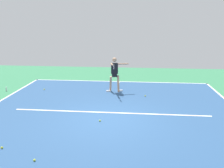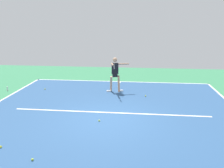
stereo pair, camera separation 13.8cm
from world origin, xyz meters
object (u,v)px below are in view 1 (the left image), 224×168
object	(u,v)px
tennis_ball_by_baseline	(145,96)
tennis_ball_far_corner	(2,148)
tennis_ball_by_sideline	(44,89)
tennis_ball_centre_court	(100,121)
tennis_player	(115,72)
tennis_ball_near_player	(34,160)
water_bottle	(6,89)

from	to	relation	value
tennis_ball_by_baseline	tennis_ball_far_corner	world-z (taller)	same
tennis_ball_by_sideline	tennis_ball_far_corner	size ratio (longest dim) A/B	1.00
tennis_ball_far_corner	tennis_ball_by_baseline	bearing A→B (deg)	-128.60
tennis_ball_by_baseline	tennis_ball_centre_court	world-z (taller)	same
tennis_ball_by_baseline	tennis_ball_centre_court	xyz separation A→B (m)	(1.80, 3.26, 0.00)
tennis_player	tennis_ball_by_baseline	distance (m)	2.02
tennis_ball_near_player	tennis_ball_far_corner	size ratio (longest dim) A/B	1.00
tennis_ball_far_corner	water_bottle	size ratio (longest dim) A/B	0.30
tennis_ball_by_baseline	tennis_ball_by_sideline	bearing A→B (deg)	-6.98
tennis_ball_centre_court	water_bottle	bearing A→B (deg)	-32.14
tennis_ball_by_sideline	tennis_ball_centre_court	bearing A→B (deg)	132.96
tennis_ball_by_sideline	tennis_ball_near_player	distance (m)	7.06
tennis_ball_centre_court	water_bottle	size ratio (longest dim) A/B	0.30
tennis_ball_by_sideline	tennis_ball_centre_court	distance (m)	5.37
tennis_ball_by_baseline	tennis_ball_centre_court	size ratio (longest dim) A/B	1.00
tennis_player	tennis_ball_far_corner	xyz separation A→B (m)	(2.78, 6.17, -1.03)
tennis_ball_centre_court	water_bottle	xyz separation A→B (m)	(5.60, -3.52, 0.08)
tennis_player	tennis_ball_by_sideline	distance (m)	4.01
water_bottle	tennis_player	bearing A→B (deg)	-175.66
tennis_player	tennis_ball_near_player	size ratio (longest dim) A/B	27.85
tennis_ball_by_baseline	tennis_ball_near_player	size ratio (longest dim) A/B	1.00
tennis_ball_far_corner	tennis_ball_centre_court	size ratio (longest dim) A/B	1.00
tennis_ball_by_baseline	tennis_ball_far_corner	distance (m)	7.00
tennis_player	tennis_ball_centre_court	world-z (taller)	tennis_player
tennis_player	tennis_ball_by_sideline	xyz separation A→B (m)	(3.87, 0.03, -1.03)
tennis_ball_far_corner	tennis_ball_centre_court	bearing A→B (deg)	-139.27
tennis_ball_near_player	tennis_ball_by_baseline	bearing A→B (deg)	-117.70
water_bottle	tennis_ball_by_sideline	bearing A→B (deg)	-167.93
tennis_ball_by_baseline	water_bottle	bearing A→B (deg)	-1.97
tennis_player	water_bottle	size ratio (longest dim) A/B	8.36
tennis_ball_by_baseline	tennis_ball_near_player	world-z (taller)	same
tennis_player	tennis_ball_by_baseline	size ratio (longest dim) A/B	27.85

